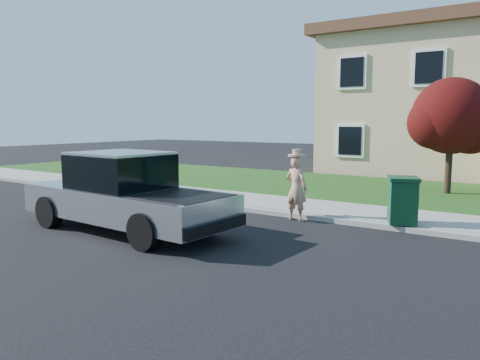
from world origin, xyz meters
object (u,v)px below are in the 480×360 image
woman (296,187)px  ornamental_tree (453,120)px  pickup_truck (125,194)px  trash_bin (403,200)px

woman → ornamental_tree: ornamental_tree is taller
pickup_truck → trash_bin: (5.15, 3.62, -0.14)m
woman → ornamental_tree: size_ratio=0.47×
pickup_truck → woman: size_ratio=3.09×
woman → ornamental_tree: 6.90m
woman → trash_bin: bearing=-162.5°
pickup_truck → woman: bearing=52.1°
pickup_truck → trash_bin: 6.30m
pickup_truck → woman: woman is taller
ornamental_tree → trash_bin: (0.02, -5.74, -1.83)m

